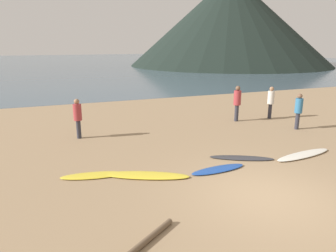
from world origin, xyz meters
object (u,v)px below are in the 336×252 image
Objects in this scene: surfboard_1 at (146,175)px; surfboard_4 at (303,155)px; person_2 at (271,100)px; person_3 at (237,101)px; person_1 at (78,115)px; person_0 at (299,108)px; surfboard_0 at (93,175)px; surfboard_3 at (242,158)px; driftwood_log at (141,245)px; surfboard_2 at (218,169)px.

surfboard_1 is 1.02× the size of surfboard_4.
person_3 is (-1.99, 0.16, 0.07)m from person_2.
person_1 is (-1.45, 4.79, 0.96)m from surfboard_1.
surfboard_0 is at bearing -69.53° from person_0.
person_0 is at bearing 42.58° from surfboard_4.
person_3 is (0.67, 5.29, 1.03)m from surfboard_4.
surfboard_3 is (5.04, -0.39, -0.00)m from surfboard_0.
person_1 is at bearing 136.98° from surfboard_4.
driftwood_log reaches higher than surfboard_4.
person_0 reaches higher than surfboard_3.
surfboard_3 is 6.86m from person_1.
person_3 reaches higher than surfboard_2.
surfboard_4 reaches higher than surfboard_0.
surfboard_4 is at bearing 151.58° from person_2.
person_3 is 0.88× the size of driftwood_log.
person_1 is 0.81× the size of driftwood_log.
surfboard_2 is (2.28, -0.39, -0.00)m from surfboard_1.
person_1 is 0.99× the size of person_2.
surfboard_2 reaches higher than surfboard_3.
surfboard_1 is 1.58× the size of person_0.
surfboard_4 is 1.42× the size of person_3.
person_1 is (-7.24, 5.15, 0.95)m from surfboard_4.
person_1 is at bearing 121.88° from surfboard_2.
surfboard_1 reaches higher than surfboard_0.
person_0 is 0.98× the size of person_2.
driftwood_log is at bearing 128.78° from person_2.
person_1 reaches higher than surfboard_0.
person_2 is at bearing 55.12° from surfboard_1.
person_2 reaches higher than surfboard_1.
person_3 reaches higher than person_1.
person_3 is at bearing 85.96° from surfboard_3.
person_1 is 7.91m from person_3.
person_1 is (-9.66, 2.25, 0.01)m from person_0.
person_2 is 0.93× the size of person_3.
driftwood_log is (-1.11, -3.19, 0.02)m from surfboard_1.
surfboard_3 is at bearing -104.21° from person_1.
surfboard_0 reaches higher than surfboard_3.
person_0 is at bearing -74.88° from person_1.
surfboard_2 is 1.12× the size of person_2.
person_1 is 9.90m from person_2.
surfboard_0 is 1.13× the size of person_2.
person_1 is 0.93× the size of person_3.
surfboard_3 is at bearing -54.21° from person_0.
person_1 reaches higher than surfboard_3.
person_0 is at bearing 22.44° from surfboard_2.
surfboard_3 is 5.64m from person_3.
surfboard_0 is at bearing -156.89° from surfboard_3.
person_3 is at bearing 84.41° from person_2.
person_3 reaches higher than surfboard_3.
surfboard_4 is at bearing 22.33° from driftwood_log.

